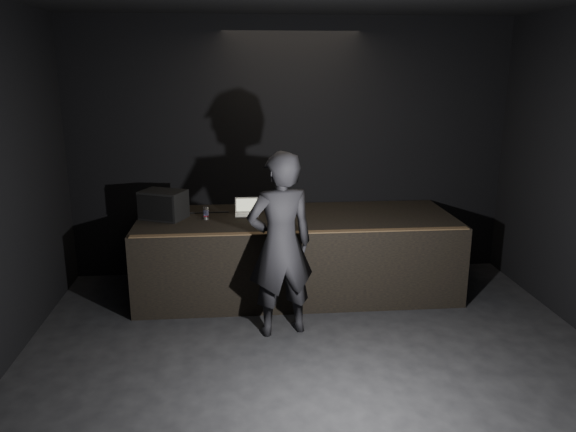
% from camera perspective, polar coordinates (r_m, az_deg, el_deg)
% --- Properties ---
extents(ground, '(7.00, 7.00, 0.00)m').
position_cam_1_polar(ground, '(5.06, 4.25, -19.33)').
color(ground, black).
rests_on(ground, ground).
extents(room_walls, '(6.10, 7.10, 3.52)m').
position_cam_1_polar(room_walls, '(4.26, 4.77, 3.78)').
color(room_walls, black).
rests_on(room_walls, ground).
extents(stage_riser, '(4.00, 1.50, 1.00)m').
position_cam_1_polar(stage_riser, '(7.27, 0.86, -3.88)').
color(stage_riser, black).
rests_on(stage_riser, ground).
extents(riser_lip, '(3.92, 0.10, 0.01)m').
position_cam_1_polar(riser_lip, '(6.45, 1.53, -1.64)').
color(riser_lip, brown).
rests_on(riser_lip, stage_riser).
extents(stage_monitor, '(0.64, 0.57, 0.35)m').
position_cam_1_polar(stage_monitor, '(7.18, -12.58, 1.13)').
color(stage_monitor, black).
rests_on(stage_monitor, stage_riser).
extents(cable, '(0.85, 0.04, 0.02)m').
position_cam_1_polar(cable, '(7.38, -9.30, 0.32)').
color(cable, black).
rests_on(cable, stage_riser).
extents(laptop, '(0.30, 0.27, 0.21)m').
position_cam_1_polar(laptop, '(7.25, -4.21, 0.58)').
color(laptop, white).
rests_on(laptop, stage_riser).
extents(beer_can, '(0.07, 0.07, 0.16)m').
position_cam_1_polar(beer_can, '(7.07, -8.34, 0.31)').
color(beer_can, silver).
rests_on(beer_can, stage_riser).
extents(plastic_cup, '(0.08, 0.08, 0.10)m').
position_cam_1_polar(plastic_cup, '(7.07, -0.46, 0.22)').
color(plastic_cup, white).
rests_on(plastic_cup, stage_riser).
extents(wii_remote, '(0.08, 0.14, 0.03)m').
position_cam_1_polar(wii_remote, '(6.71, 0.13, -0.93)').
color(wii_remote, white).
rests_on(wii_remote, stage_riser).
extents(person, '(0.83, 0.65, 2.02)m').
position_cam_1_polar(person, '(5.98, -0.76, -2.94)').
color(person, black).
rests_on(person, ground).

